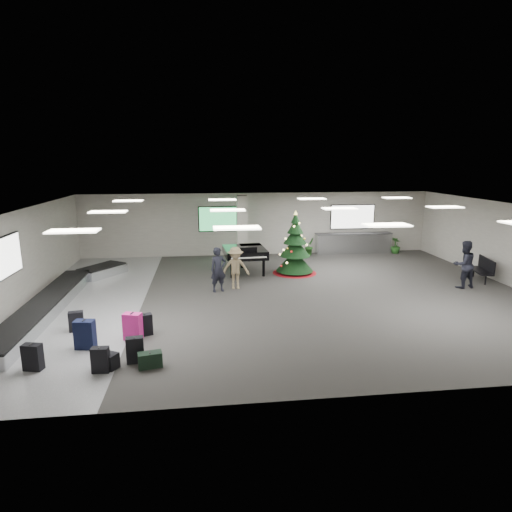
{
  "coord_description": "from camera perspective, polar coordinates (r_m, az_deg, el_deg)",
  "views": [
    {
      "loc": [
        -2.84,
        -14.76,
        4.82
      ],
      "look_at": [
        -0.89,
        1.0,
        1.26
      ],
      "focal_mm": 30.0,
      "sensor_mm": 36.0,
      "label": 1
    }
  ],
  "objects": [
    {
      "name": "ground",
      "position": [
        15.78,
        3.66,
        -5.17
      ],
      "size": [
        18.0,
        18.0,
        0.0
      ],
      "primitive_type": "plane",
      "color": "#32302D",
      "rests_on": "ground"
    },
    {
      "name": "room_envelope",
      "position": [
        15.82,
        1.97,
        3.58
      ],
      "size": [
        18.02,
        14.02,
        3.21
      ],
      "color": "#9E9A90",
      "rests_on": "ground"
    },
    {
      "name": "baggage_carousel",
      "position": [
        16.18,
        -24.84,
        -5.12
      ],
      "size": [
        2.28,
        9.71,
        0.43
      ],
      "color": "silver",
      "rests_on": "ground"
    },
    {
      "name": "service_counter",
      "position": [
        23.2,
        12.83,
        1.7
      ],
      "size": [
        4.05,
        0.65,
        1.08
      ],
      "color": "silver",
      "rests_on": "ground"
    },
    {
      "name": "suitcase_0",
      "position": [
        10.8,
        -20.03,
        -12.89
      ],
      "size": [
        0.41,
        0.24,
        0.63
      ],
      "rotation": [
        0.0,
        0.0,
        -0.06
      ],
      "color": "black",
      "rests_on": "ground"
    },
    {
      "name": "suitcase_1",
      "position": [
        11.03,
        -15.83,
        -11.94
      ],
      "size": [
        0.44,
        0.27,
        0.67
      ],
      "rotation": [
        0.0,
        0.0,
        0.13
      ],
      "color": "black",
      "rests_on": "ground"
    },
    {
      "name": "pink_suitcase",
      "position": [
        12.32,
        -16.11,
        -9.03
      ],
      "size": [
        0.54,
        0.4,
        0.78
      ],
      "rotation": [
        0.0,
        0.0,
        -0.3
      ],
      "color": "#D21B7E",
      "rests_on": "ground"
    },
    {
      "name": "suitcase_3",
      "position": [
        12.57,
        -14.6,
        -8.85
      ],
      "size": [
        0.46,
        0.34,
        0.63
      ],
      "rotation": [
        0.0,
        0.0,
        0.32
      ],
      "color": "black",
      "rests_on": "ground"
    },
    {
      "name": "navy_suitcase",
      "position": [
        12.16,
        -21.84,
        -9.69
      ],
      "size": [
        0.54,
        0.36,
        0.8
      ],
      "rotation": [
        0.0,
        0.0,
        -0.15
      ],
      "color": "black",
      "rests_on": "ground"
    },
    {
      "name": "suitcase_5",
      "position": [
        11.52,
        -27.62,
        -11.87
      ],
      "size": [
        0.47,
        0.33,
        0.66
      ],
      "rotation": [
        0.0,
        0.0,
        -0.23
      ],
      "color": "black",
      "rests_on": "ground"
    },
    {
      "name": "green_duffel",
      "position": [
        10.76,
        -13.93,
        -13.29
      ],
      "size": [
        0.6,
        0.38,
        0.39
      ],
      "rotation": [
        0.0,
        0.0,
        0.2
      ],
      "color": "black",
      "rests_on": "ground"
    },
    {
      "name": "suitcase_8",
      "position": [
        13.46,
        -22.85,
        -8.04
      ],
      "size": [
        0.43,
        0.3,
        0.61
      ],
      "rotation": [
        0.0,
        0.0,
        0.19
      ],
      "color": "black",
      "rests_on": "ground"
    },
    {
      "name": "black_duffel",
      "position": [
        11.03,
        -19.37,
        -12.97
      ],
      "size": [
        0.65,
        0.56,
        0.4
      ],
      "rotation": [
        0.0,
        0.0,
        -0.52
      ],
      "color": "black",
      "rests_on": "ground"
    },
    {
      "name": "christmas_tree",
      "position": [
        18.61,
        5.21,
        0.54
      ],
      "size": [
        1.92,
        1.92,
        2.74
      ],
      "color": "maroon",
      "rests_on": "ground"
    },
    {
      "name": "grand_piano",
      "position": [
        18.56,
        -1.49,
        0.49
      ],
      "size": [
        1.89,
        2.35,
        1.28
      ],
      "rotation": [
        0.0,
        0.0,
        0.07
      ],
      "color": "black",
      "rests_on": "ground"
    },
    {
      "name": "bench",
      "position": [
        19.73,
        27.97,
        -1.41
      ],
      "size": [
        0.83,
        1.58,
        0.95
      ],
      "rotation": [
        0.0,
        0.0,
        -0.22
      ],
      "color": "black",
      "rests_on": "ground"
    },
    {
      "name": "traveler_a",
      "position": [
        15.99,
        -5.05,
        -1.82
      ],
      "size": [
        0.72,
        0.59,
        1.68
      ],
      "primitive_type": "imported",
      "rotation": [
        0.0,
        0.0,
        0.35
      ],
      "color": "black",
      "rests_on": "ground"
    },
    {
      "name": "traveler_b",
      "position": [
        16.32,
        -2.75,
        -1.59
      ],
      "size": [
        1.06,
        0.63,
        1.63
      ],
      "primitive_type": "imported",
      "rotation": [
        0.0,
        0.0,
        -0.02
      ],
      "color": "#8F7A58",
      "rests_on": "ground"
    },
    {
      "name": "traveler_bench",
      "position": [
        18.21,
        25.98,
        -1.02
      ],
      "size": [
        0.98,
        0.81,
        1.85
      ],
      "primitive_type": "imported",
      "rotation": [
        0.0,
        0.0,
        3.27
      ],
      "color": "black",
      "rests_on": "ground"
    },
    {
      "name": "potted_plant_left",
      "position": [
        22.37,
        7.15,
        1.3
      ],
      "size": [
        0.65,
        0.65,
        0.92
      ],
      "primitive_type": "imported",
      "rotation": [
        0.0,
        0.0,
        0.8
      ],
      "color": "#123A16",
      "rests_on": "ground"
    },
    {
      "name": "potted_plant_right",
      "position": [
        23.77,
        18.13,
        1.35
      ],
      "size": [
        0.65,
        0.65,
        0.85
      ],
      "primitive_type": "imported",
      "rotation": [
        0.0,
        0.0,
        2.08
      ],
      "color": "#123A16",
      "rests_on": "ground"
    }
  ]
}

